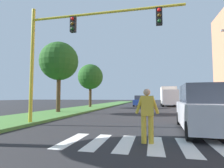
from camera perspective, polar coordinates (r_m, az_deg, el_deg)
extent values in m
plane|color=#262628|center=(27.97, 11.79, -7.03)|extent=(140.00, 140.00, 0.00)
cube|color=silver|center=(6.39, -12.62, -16.93)|extent=(0.45, 2.20, 0.01)
cube|color=silver|center=(6.08, -4.53, -17.69)|extent=(0.45, 2.20, 0.01)
cube|color=silver|center=(5.89, 4.31, -18.14)|extent=(0.45, 2.20, 0.01)
cube|color=silver|center=(5.83, 13.56, -18.18)|extent=(0.45, 2.20, 0.01)
cube|color=silver|center=(5.91, 22.75, -17.77)|extent=(0.45, 2.20, 0.01)
cube|color=silver|center=(6.13, 31.44, -17.00)|extent=(0.45, 2.20, 0.01)
cube|color=#477A38|center=(27.16, -4.62, -7.04)|extent=(4.24, 64.00, 0.15)
cylinder|color=#4C3823|center=(16.62, -16.57, -2.43)|extent=(0.36, 0.36, 3.48)
sphere|color=#23561E|center=(16.93, -16.37, 6.96)|extent=(3.42, 3.42, 3.42)
cylinder|color=#4C3823|center=(24.41, -6.89, -3.61)|extent=(0.36, 0.36, 3.03)
sphere|color=#23561E|center=(24.57, -6.84, 2.31)|extent=(3.39, 3.39, 3.39)
cube|color=#9E9991|center=(27.11, 29.32, -6.52)|extent=(3.00, 64.00, 0.15)
cylinder|color=gold|center=(10.42, -23.97, 5.69)|extent=(0.18, 0.18, 6.00)
cylinder|color=gold|center=(9.50, -3.05, 21.53)|extent=(7.67, 0.12, 0.12)
cube|color=black|center=(9.81, -12.17, 17.90)|extent=(0.28, 0.20, 0.80)
sphere|color=red|center=(9.81, -12.45, 19.55)|extent=(0.16, 0.16, 0.16)
sphere|color=#4C380F|center=(9.71, -12.48, 18.15)|extent=(0.16, 0.16, 0.16)
sphere|color=#0F3F19|center=(9.61, -12.50, 16.71)|extent=(0.16, 0.16, 0.16)
cube|color=black|center=(9.04, 14.66, 19.95)|extent=(0.28, 0.20, 0.80)
sphere|color=red|center=(9.04, 14.66, 21.76)|extent=(0.16, 0.16, 0.16)
sphere|color=#4C380F|center=(8.93, 14.69, 20.26)|extent=(0.16, 0.16, 0.16)
sphere|color=#0F3F19|center=(8.82, 14.72, 18.72)|extent=(0.16, 0.16, 0.16)
cylinder|color=gold|center=(5.88, 12.22, -13.89)|extent=(0.17, 0.17, 0.85)
cylinder|color=gold|center=(5.87, 10.02, -13.95)|extent=(0.17, 0.17, 0.85)
cube|color=gold|center=(5.79, 11.02, -6.74)|extent=(0.40, 0.28, 0.62)
cylinder|color=gold|center=(5.81, 13.39, -6.39)|extent=(0.27, 0.11, 0.58)
cylinder|color=gold|center=(5.78, 8.62, -6.47)|extent=(0.27, 0.11, 0.58)
sphere|color=tan|center=(5.79, 10.96, -2.58)|extent=(0.24, 0.24, 0.22)
cube|color=#B7B7BC|center=(8.47, 27.39, -8.63)|extent=(2.15, 4.70, 0.96)
cube|color=#2D333D|center=(8.67, 26.89, -2.74)|extent=(1.81, 2.62, 0.79)
cylinder|color=black|center=(6.57, 23.21, -13.54)|extent=(0.26, 0.65, 0.64)
cylinder|color=black|center=(10.50, 30.11, -9.68)|extent=(0.26, 0.65, 0.64)
cylinder|color=black|center=(10.22, 20.47, -10.14)|extent=(0.26, 0.65, 0.64)
cube|color=navy|center=(29.48, 9.06, -5.70)|extent=(2.10, 4.52, 0.81)
cube|color=#2D333D|center=(29.25, 8.99, -4.27)|extent=(1.74, 2.08, 0.66)
cylinder|color=black|center=(31.34, 7.92, -6.18)|extent=(0.26, 0.65, 0.64)
cylinder|color=black|center=(31.15, 11.00, -6.16)|extent=(0.26, 0.65, 0.64)
cylinder|color=black|center=(27.87, 6.91, -6.44)|extent=(0.26, 0.65, 0.64)
cylinder|color=black|center=(27.65, 10.37, -6.42)|extent=(0.26, 0.65, 0.64)
cube|color=#B7B7BC|center=(27.92, 17.89, -3.95)|extent=(2.30, 2.00, 2.20)
cube|color=beige|center=(31.01, 17.34, -3.41)|extent=(2.30, 4.20, 2.70)
cylinder|color=black|center=(28.06, 20.09, -5.94)|extent=(0.30, 0.90, 0.90)
cylinder|color=black|center=(27.86, 15.78, -6.05)|extent=(0.30, 0.90, 0.90)
cylinder|color=black|center=(32.17, 19.11, -5.71)|extent=(0.30, 0.90, 0.90)
cylinder|color=black|center=(32.00, 15.35, -5.80)|extent=(0.30, 0.90, 0.90)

